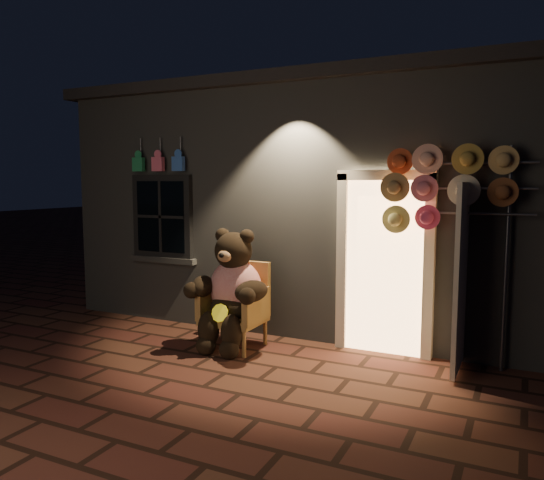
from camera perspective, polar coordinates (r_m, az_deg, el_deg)
The scene contains 5 objects.
ground at distance 5.90m, azimuth -5.10°, elevation -14.09°, with size 60.00×60.00×0.00m, color #4D2B1D.
shop_building at distance 9.19m, azimuth 7.71°, elevation 4.27°, with size 7.30×5.95×3.51m.
wicker_armchair at distance 6.68m, azimuth -3.76°, elevation -6.95°, with size 0.73×0.66×1.05m.
teddy_bear at distance 6.52m, azimuth -4.37°, elevation -5.42°, with size 1.09×0.84×1.49m.
hat_rack at distance 6.08m, azimuth 17.87°, elevation 5.59°, with size 1.60×0.22×2.45m.
Camera 1 is at (2.86, -4.74, 2.06)m, focal length 35.00 mm.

